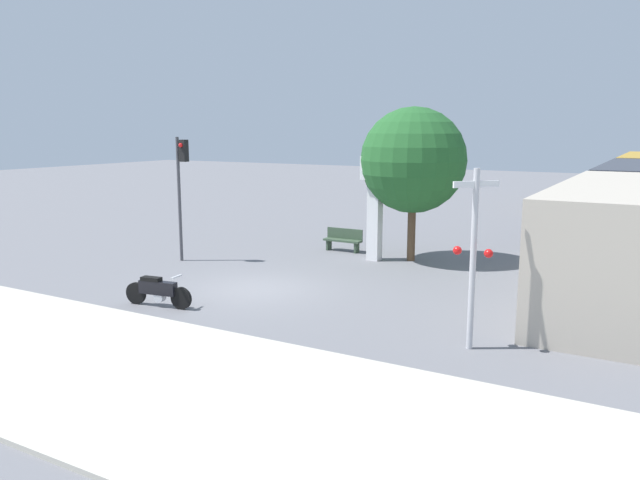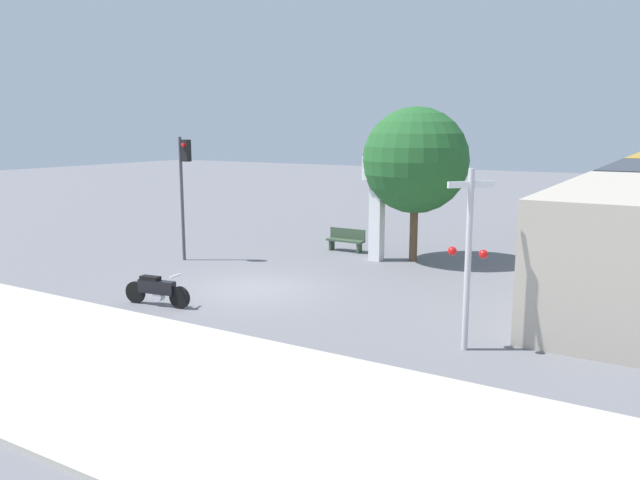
# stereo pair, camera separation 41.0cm
# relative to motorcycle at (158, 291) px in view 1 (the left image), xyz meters

# --- Properties ---
(ground_plane) EXTENTS (120.00, 120.00, 0.00)m
(ground_plane) POSITION_rel_motorcycle_xyz_m (1.25, 2.93, -0.45)
(ground_plane) COLOR slate
(sidewalk_strip) EXTENTS (36.00, 6.00, 0.10)m
(sidewalk_strip) POSITION_rel_motorcycle_xyz_m (1.25, -4.00, -0.40)
(sidewalk_strip) COLOR #BCB7A8
(sidewalk_strip) RESTS_ON ground_plane
(motorcycle) EXTENTS (2.13, 0.54, 0.94)m
(motorcycle) POSITION_rel_motorcycle_xyz_m (0.00, 0.00, 0.00)
(motorcycle) COLOR black
(motorcycle) RESTS_ON ground_plane
(clock_tower) EXTENTS (1.04, 1.04, 4.14)m
(clock_tower) POSITION_rel_motorcycle_xyz_m (2.61, 8.79, 2.30)
(clock_tower) COLOR white
(clock_tower) RESTS_ON ground_plane
(freight_train) EXTENTS (2.80, 33.93, 3.40)m
(freight_train) POSITION_rel_motorcycle_xyz_m (10.85, 18.71, 1.25)
(freight_train) COLOR #ADA393
(freight_train) RESTS_ON ground_plane
(traffic_light) EXTENTS (0.50, 0.35, 4.65)m
(traffic_light) POSITION_rel_motorcycle_xyz_m (-3.56, 5.06, 2.72)
(traffic_light) COLOR #47474C
(traffic_light) RESTS_ON ground_plane
(railroad_crossing_signal) EXTENTS (0.90, 0.82, 4.10)m
(railroad_crossing_signal) POSITION_rel_motorcycle_xyz_m (8.60, 0.99, 1.78)
(railroad_crossing_signal) COLOR #B7B7BC
(railroad_crossing_signal) RESTS_ON ground_plane
(street_tree) EXTENTS (3.92, 3.92, 5.75)m
(street_tree) POSITION_rel_motorcycle_xyz_m (3.86, 9.40, 3.33)
(street_tree) COLOR brown
(street_tree) RESTS_ON ground_plane
(bench) EXTENTS (1.60, 0.44, 0.92)m
(bench) POSITION_rel_motorcycle_xyz_m (0.77, 9.76, 0.04)
(bench) COLOR #384C38
(bench) RESTS_ON ground_plane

